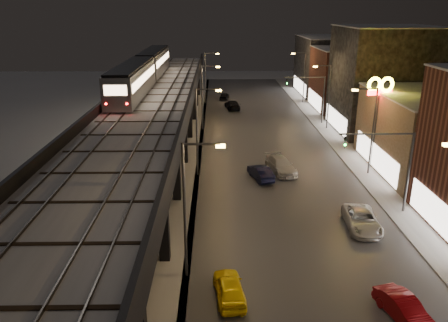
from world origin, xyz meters
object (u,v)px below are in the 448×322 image
object	(u,v)px
car_near_white	(260,173)
car_far_white	(224,96)
car_onc_white	(281,166)
car_taxi	(229,289)
car_onc_silver	(404,310)
car_mid_dark	(232,105)
subway_train	(145,69)
car_onc_dark	(362,221)

from	to	relation	value
car_near_white	car_far_white	bearing A→B (deg)	-101.89
car_near_white	car_onc_white	xyz separation A→B (m)	(2.30, 1.87, 0.08)
car_taxi	car_near_white	size ratio (longest dim) A/B	0.98
car_taxi	car_onc_silver	xyz separation A→B (m)	(9.55, -2.07, -0.03)
car_onc_white	car_onc_silver	bearing A→B (deg)	-94.49
car_near_white	car_onc_silver	world-z (taller)	car_near_white
car_onc_silver	car_onc_white	xyz separation A→B (m)	(-3.56, 22.98, 0.10)
car_onc_silver	car_taxi	bearing A→B (deg)	151.94
car_mid_dark	car_far_white	world-z (taller)	car_mid_dark
subway_train	car_far_white	bearing A→B (deg)	61.83
subway_train	car_far_white	size ratio (longest dim) A/B	9.80
car_near_white	car_onc_white	bearing A→B (deg)	-156.89
subway_train	car_mid_dark	distance (m)	19.27
subway_train	car_taxi	bearing A→B (deg)	-74.86
car_mid_dark	car_onc_dark	xyz separation A→B (m)	(8.54, -42.74, -0.02)
car_mid_dark	car_far_white	xyz separation A→B (m)	(-1.22, 8.56, -0.10)
car_mid_dark	car_taxi	bearing A→B (deg)	79.24
subway_train	car_far_white	xyz separation A→B (m)	(11.28, 21.06, -7.78)
car_far_white	car_onc_silver	world-z (taller)	car_onc_silver
car_far_white	car_onc_dark	distance (m)	52.22
car_taxi	car_onc_dark	bearing A→B (deg)	-147.75
subway_train	car_far_white	distance (m)	25.12
car_mid_dark	car_onc_silver	xyz separation A→B (m)	(7.54, -53.30, -0.07)
subway_train	car_taxi	size ratio (longest dim) A/B	8.97
subway_train	car_onc_dark	xyz separation A→B (m)	(21.04, -30.24, -7.70)
subway_train	car_taxi	xyz separation A→B (m)	(10.48, -38.73, -7.72)
car_far_white	subway_train	bearing A→B (deg)	71.12
car_mid_dark	subway_train	bearing A→B (deg)	36.50
car_far_white	car_onc_dark	xyz separation A→B (m)	(9.76, -51.30, 0.08)
car_mid_dark	car_onc_dark	size ratio (longest dim) A/B	0.99
car_near_white	car_mid_dark	size ratio (longest dim) A/B	0.82
subway_train	car_onc_silver	xyz separation A→B (m)	(20.03, -40.80, -7.75)
car_far_white	car_near_white	bearing A→B (deg)	103.34
car_far_white	car_taxi	bearing A→B (deg)	98.53
car_far_white	car_onc_dark	bearing A→B (deg)	110.06
car_taxi	car_far_white	world-z (taller)	car_taxi
car_onc_silver	car_onc_white	bearing A→B (deg)	82.96
car_onc_white	car_mid_dark	bearing A→B (deg)	84.17
car_near_white	car_mid_dark	xyz separation A→B (m)	(-1.67, 32.19, 0.05)
car_taxi	car_near_white	bearing A→B (deg)	-107.50
car_onc_white	subway_train	bearing A→B (deg)	119.44
car_taxi	car_far_white	size ratio (longest dim) A/B	1.09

